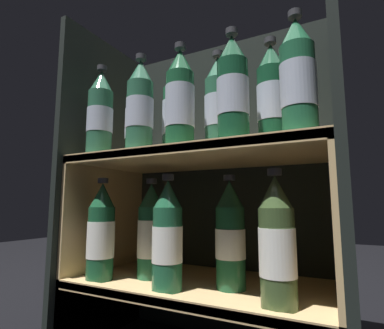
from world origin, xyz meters
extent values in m
cube|color=black|center=(0.00, 0.36, 0.48)|extent=(0.73, 0.02, 0.95)
cube|color=black|center=(-0.35, 0.17, 0.48)|extent=(0.02, 0.39, 0.95)
cube|color=black|center=(0.35, 0.17, 0.48)|extent=(0.02, 0.39, 0.95)
cube|color=tan|center=(0.00, 0.17, 0.19)|extent=(0.69, 0.35, 0.02)
cube|color=tan|center=(0.00, 0.01, 0.19)|extent=(0.69, 0.02, 0.03)
cube|color=tan|center=(-0.34, 0.17, 0.09)|extent=(0.01, 0.35, 0.18)
cube|color=tan|center=(0.00, 0.17, 0.53)|extent=(0.69, 0.35, 0.02)
cube|color=tan|center=(0.00, 0.01, 0.53)|extent=(0.69, 0.02, 0.03)
cube|color=tan|center=(-0.34, 0.17, 0.26)|extent=(0.01, 0.35, 0.52)
cube|color=tan|center=(0.34, 0.17, 0.26)|extent=(0.01, 0.35, 0.52)
cylinder|color=#285B42|center=(-0.27, 0.06, 0.63)|extent=(0.07, 0.07, 0.19)
cylinder|color=#9EA8BC|center=(-0.27, 0.06, 0.64)|extent=(0.07, 0.07, 0.07)
cone|color=#285B42|center=(-0.27, 0.06, 0.76)|extent=(0.07, 0.07, 0.07)
cylinder|color=#333338|center=(-0.27, 0.06, 0.80)|extent=(0.03, 0.03, 0.01)
cylinder|color=#285B42|center=(-0.12, 0.06, 0.63)|extent=(0.07, 0.07, 0.19)
cylinder|color=#9EA8BC|center=(-0.12, 0.06, 0.64)|extent=(0.07, 0.07, 0.08)
cone|color=#285B42|center=(-0.12, 0.06, 0.76)|extent=(0.07, 0.07, 0.07)
cylinder|color=#333338|center=(-0.12, 0.06, 0.80)|extent=(0.03, 0.03, 0.01)
cylinder|color=#194C2D|center=(0.00, 0.06, 0.63)|extent=(0.07, 0.07, 0.19)
cylinder|color=#9EA8BC|center=(0.00, 0.06, 0.64)|extent=(0.07, 0.07, 0.11)
cone|color=#194C2D|center=(0.00, 0.06, 0.76)|extent=(0.07, 0.07, 0.07)
cylinder|color=#333338|center=(0.00, 0.06, 0.80)|extent=(0.03, 0.03, 0.01)
cylinder|color=#144228|center=(0.14, 0.06, 0.63)|extent=(0.07, 0.07, 0.19)
cylinder|color=#9EA8BC|center=(0.14, 0.06, 0.64)|extent=(0.07, 0.07, 0.09)
cone|color=#144228|center=(0.14, 0.06, 0.76)|extent=(0.07, 0.07, 0.07)
cylinder|color=#333338|center=(0.14, 0.06, 0.80)|extent=(0.03, 0.03, 0.01)
cylinder|color=#1E5638|center=(0.28, 0.06, 0.63)|extent=(0.07, 0.07, 0.19)
cylinder|color=#9EA8BC|center=(0.28, 0.06, 0.64)|extent=(0.07, 0.07, 0.09)
cone|color=#1E5638|center=(0.28, 0.06, 0.76)|extent=(0.07, 0.07, 0.07)
cylinder|color=#333338|center=(0.28, 0.06, 0.80)|extent=(0.03, 0.03, 0.01)
cylinder|color=#144228|center=(-0.20, 0.14, 0.63)|extent=(0.07, 0.07, 0.19)
cylinder|color=#9EA8BC|center=(-0.20, 0.14, 0.64)|extent=(0.07, 0.07, 0.09)
cone|color=#144228|center=(-0.20, 0.14, 0.76)|extent=(0.07, 0.07, 0.07)
cylinder|color=#333338|center=(-0.20, 0.14, 0.80)|extent=(0.03, 0.03, 0.01)
cylinder|color=#1E5638|center=(-0.06, 0.14, 0.63)|extent=(0.07, 0.07, 0.19)
cylinder|color=#9EA8BC|center=(-0.06, 0.14, 0.64)|extent=(0.07, 0.07, 0.10)
cone|color=#1E5638|center=(-0.06, 0.14, 0.76)|extent=(0.07, 0.07, 0.07)
cylinder|color=#333338|center=(-0.06, 0.14, 0.80)|extent=(0.03, 0.03, 0.01)
cylinder|color=#285B42|center=(0.07, 0.14, 0.63)|extent=(0.07, 0.07, 0.19)
cylinder|color=#9EA8BC|center=(0.07, 0.14, 0.64)|extent=(0.07, 0.07, 0.08)
cone|color=#285B42|center=(0.07, 0.14, 0.76)|extent=(0.07, 0.07, 0.07)
cylinder|color=#333338|center=(0.07, 0.14, 0.80)|extent=(0.03, 0.03, 0.01)
cylinder|color=#144228|center=(0.21, 0.14, 0.63)|extent=(0.07, 0.07, 0.19)
cylinder|color=#9EA8BC|center=(0.21, 0.14, 0.64)|extent=(0.07, 0.07, 0.09)
cone|color=#144228|center=(0.21, 0.14, 0.76)|extent=(0.07, 0.07, 0.07)
cylinder|color=#333338|center=(0.21, 0.14, 0.80)|extent=(0.03, 0.03, 0.01)
cylinder|color=#194C2D|center=(-0.25, 0.06, 0.30)|extent=(0.07, 0.07, 0.19)
cylinder|color=silver|center=(-0.25, 0.06, 0.31)|extent=(0.07, 0.07, 0.10)
cone|color=#194C2D|center=(-0.25, 0.06, 0.43)|extent=(0.07, 0.07, 0.07)
cylinder|color=#333338|center=(-0.25, 0.06, 0.47)|extent=(0.03, 0.03, 0.01)
cylinder|color=#1E5638|center=(-0.03, 0.06, 0.30)|extent=(0.07, 0.07, 0.19)
cylinder|color=silver|center=(-0.03, 0.06, 0.31)|extent=(0.07, 0.07, 0.08)
cone|color=#1E5638|center=(-0.03, 0.06, 0.43)|extent=(0.07, 0.07, 0.07)
cylinder|color=#333338|center=(-0.03, 0.06, 0.47)|extent=(0.03, 0.03, 0.01)
cylinder|color=#384C28|center=(0.23, 0.06, 0.30)|extent=(0.07, 0.07, 0.19)
cylinder|color=silver|center=(0.23, 0.06, 0.31)|extent=(0.07, 0.07, 0.09)
cone|color=#384C28|center=(0.23, 0.06, 0.43)|extent=(0.07, 0.07, 0.07)
cylinder|color=#333338|center=(0.23, 0.06, 0.47)|extent=(0.03, 0.03, 0.01)
cylinder|color=#1E5638|center=(-0.14, 0.14, 0.30)|extent=(0.07, 0.07, 0.19)
cylinder|color=silver|center=(-0.14, 0.14, 0.31)|extent=(0.07, 0.07, 0.10)
cone|color=#1E5638|center=(-0.14, 0.14, 0.43)|extent=(0.07, 0.07, 0.07)
cylinder|color=#333338|center=(-0.14, 0.14, 0.47)|extent=(0.03, 0.03, 0.01)
cylinder|color=#194C2D|center=(0.10, 0.14, 0.30)|extent=(0.07, 0.07, 0.19)
cylinder|color=silver|center=(0.10, 0.14, 0.31)|extent=(0.07, 0.07, 0.07)
cone|color=#194C2D|center=(0.10, 0.14, 0.43)|extent=(0.07, 0.07, 0.07)
cylinder|color=#333338|center=(0.10, 0.14, 0.47)|extent=(0.03, 0.03, 0.01)
camera|label=1|loc=(0.36, -0.57, 0.40)|focal=28.00mm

